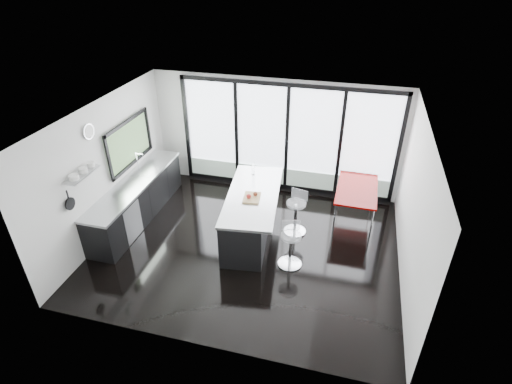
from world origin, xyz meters
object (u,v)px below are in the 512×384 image
(bar_stool_near, at_px, (290,250))
(bar_stool_far, at_px, (295,217))
(island, at_px, (249,214))
(red_table, at_px, (355,204))

(bar_stool_near, xyz_separation_m, bar_stool_far, (-0.09, 1.06, 0.02))
(island, bearing_deg, bar_stool_near, -37.04)
(bar_stool_far, relative_size, red_table, 0.51)
(bar_stool_far, distance_m, red_table, 1.45)
(bar_stool_far, height_order, red_table, red_table)
(island, xyz_separation_m, bar_stool_far, (0.94, 0.29, -0.13))
(bar_stool_near, bearing_deg, red_table, 45.76)
(red_table, bearing_deg, bar_stool_far, -145.64)
(island, xyz_separation_m, red_table, (2.13, 1.11, -0.10))
(bar_stool_near, distance_m, bar_stool_far, 1.07)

